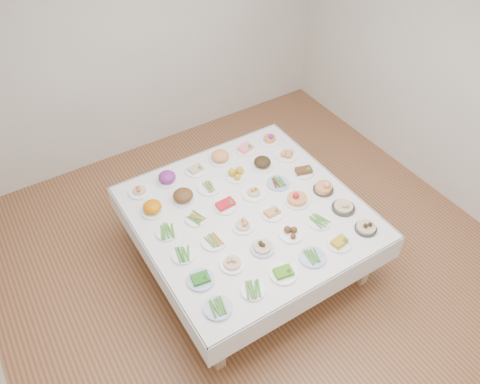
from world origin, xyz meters
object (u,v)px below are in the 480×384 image
dish_18 (167,232)px  dish_0 (218,307)px  display_table (248,216)px  dish_35 (270,138)px

dish_18 → dish_0: bearing=-90.5°
display_table → dish_35: 1.10m
dish_18 → display_table: bearing=-11.4°
dish_18 → dish_35: (1.54, 0.61, 0.03)m
dish_35 → dish_18: bearing=-158.3°
display_table → dish_18: bearing=168.6°
dish_0 → dish_35: bearing=44.6°
dish_18 → dish_35: bearing=21.7°
display_table → dish_18: dish_18 is taller
dish_0 → dish_18: size_ratio=1.05×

